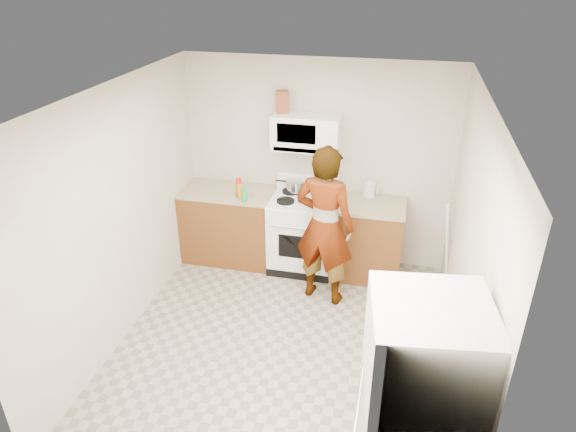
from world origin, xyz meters
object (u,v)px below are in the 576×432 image
(gas_range, at_px, (303,231))
(kettle, at_px, (370,189))
(person, at_px, (324,226))
(saucepan, at_px, (296,185))
(microwave, at_px, (306,132))
(fridge, at_px, (417,414))

(gas_range, distance_m, kettle, 0.95)
(person, bearing_deg, saucepan, -44.79)
(microwave, bearing_deg, person, -64.09)
(gas_range, relative_size, kettle, 6.62)
(gas_range, distance_m, fridge, 3.21)
(person, bearing_deg, microwave, -51.27)
(gas_range, bearing_deg, person, -59.43)
(person, bearing_deg, fridge, 125.85)
(gas_range, height_order, fridge, fridge)
(kettle, bearing_deg, microwave, -164.70)
(fridge, bearing_deg, kettle, 93.10)
(microwave, height_order, fridge, microwave)
(microwave, relative_size, kettle, 4.45)
(gas_range, bearing_deg, microwave, 90.00)
(person, bearing_deg, kettle, -103.10)
(microwave, distance_m, kettle, 1.02)
(fridge, xyz_separation_m, kettle, (-0.58, 3.13, 0.17))
(microwave, height_order, person, microwave)
(microwave, xyz_separation_m, saucepan, (-0.13, 0.03, -0.68))
(microwave, relative_size, person, 0.42)
(microwave, relative_size, saucepan, 3.32)
(person, relative_size, kettle, 10.59)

